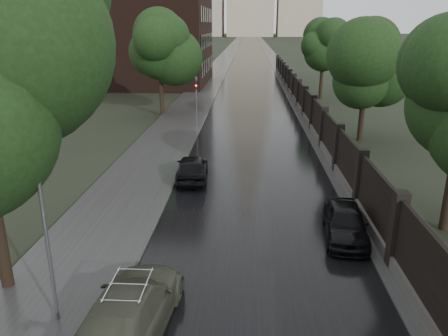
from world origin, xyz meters
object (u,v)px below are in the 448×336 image
lamp_post (46,235)px  traffic_light (196,98)px  tree_left_far (160,55)px  volga_sedan (131,309)px  tree_right_b (366,68)px  hatchback_left (192,168)px  tree_right_c (323,52)px  car_right_near (345,222)px

lamp_post → traffic_light: 23.52m
tree_left_far → volga_sedan: (4.70, -28.74, -4.53)m
tree_left_far → tree_right_b: tree_left_far is taller
lamp_post → tree_right_b: bearing=57.8°
tree_left_far → traffic_light: tree_left_far is taller
hatchback_left → lamp_post: bearing=75.5°
tree_right_c → tree_right_b: bearing=-90.0°
volga_sedan → hatchback_left: 11.93m
tree_right_b → car_right_near: (-4.10, -14.97, -4.30)m
tree_left_far → hatchback_left: bearing=-74.0°
traffic_light → tree_right_b: bearing=-14.2°
lamp_post → tree_right_c: bearing=71.5°
tree_right_c → hatchback_left: tree_right_c is taller
tree_left_far → traffic_light: 6.84m
lamp_post → traffic_light: lamp_post is taller
volga_sedan → car_right_near: 8.84m
tree_left_far → hatchback_left: 18.08m
traffic_light → tree_left_far: bearing=126.5°
tree_right_c → car_right_near: tree_right_c is taller
lamp_post → traffic_light: size_ratio=1.28×
tree_right_c → traffic_light: bearing=-128.2°
traffic_light → volga_sedan: size_ratio=0.81×
tree_right_b → car_right_near: bearing=-105.3°
tree_right_b → traffic_light: 12.44m
tree_right_c → volga_sedan: tree_right_c is taller
tree_right_c → traffic_light: size_ratio=1.75×
volga_sedan → car_right_near: size_ratio=1.29×
tree_right_c → volga_sedan: 40.44m
lamp_post → car_right_near: 10.59m
car_right_near → lamp_post: bearing=-142.5°
tree_left_far → hatchback_left: tree_left_far is taller
tree_left_far → lamp_post: tree_left_far is taller
car_right_near → tree_left_far: bearing=121.8°
tree_left_far → tree_right_c: 18.45m
lamp_post → hatchback_left: bearing=79.3°
tree_right_b → volga_sedan: size_ratio=1.43×
lamp_post → hatchback_left: (2.21, 11.69, -2.00)m
tree_left_far → hatchback_left: (4.81, -16.81, -4.57)m
traffic_light → volga_sedan: (1.00, -23.74, -1.68)m
tree_right_b → car_right_near: size_ratio=1.84×
tree_right_c → car_right_near: size_ratio=1.84×
tree_right_b → tree_right_c: 18.00m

